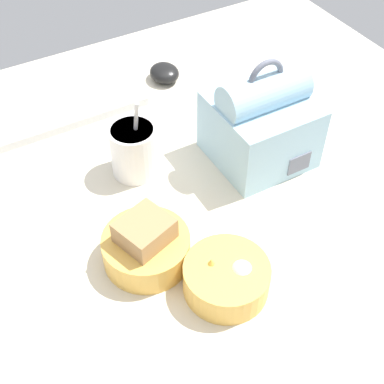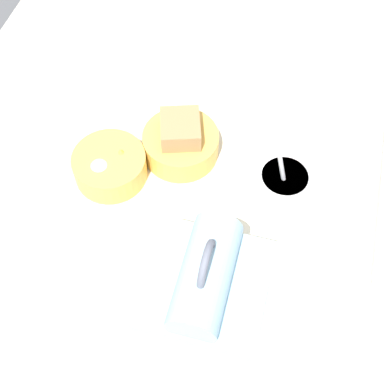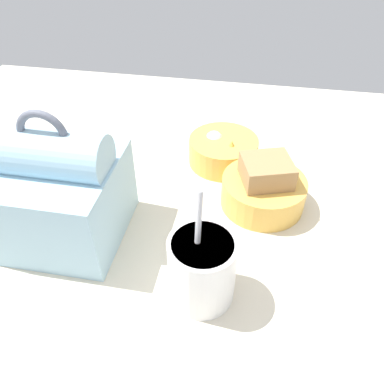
# 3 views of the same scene
# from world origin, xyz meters

# --- Properties ---
(desk_surface) EXTENTS (1.40, 1.10, 0.02)m
(desk_surface) POSITION_xyz_m (0.00, 0.00, 0.01)
(desk_surface) COLOR beige
(desk_surface) RESTS_ON ground
(lunch_bag) EXTENTS (0.17, 0.17, 0.21)m
(lunch_bag) POSITION_xyz_m (0.23, 0.03, 0.10)
(lunch_bag) COLOR #9EC6DB
(lunch_bag) RESTS_ON desk_surface
(soup_cup) EXTENTS (0.08, 0.08, 0.16)m
(soup_cup) POSITION_xyz_m (0.01, 0.11, 0.07)
(soup_cup) COLOR white
(soup_cup) RESTS_ON desk_surface
(bento_bowl_sandwich) EXTENTS (0.14, 0.14, 0.09)m
(bento_bowl_sandwich) POSITION_xyz_m (-0.06, -0.08, 0.05)
(bento_bowl_sandwich) COLOR #EAB24C
(bento_bowl_sandwich) RESTS_ON desk_surface
(bento_bowl_snacks) EXTENTS (0.13, 0.13, 0.06)m
(bento_bowl_snacks) POSITION_xyz_m (0.02, -0.19, 0.05)
(bento_bowl_snacks) COLOR #EAB24C
(bento_bowl_snacks) RESTS_ON desk_surface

